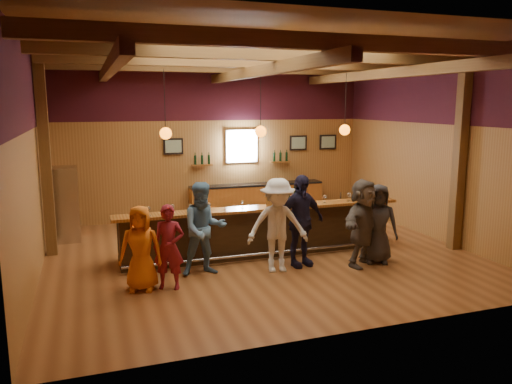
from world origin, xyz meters
TOP-DOWN VIEW (x-y plane):
  - room at (0.00, 0.06)m, footprint 9.04×9.00m
  - bar_counter at (0.02, 0.15)m, footprint 6.30×1.07m
  - back_bar_cabinet at (1.20, 3.72)m, footprint 4.00×0.52m
  - window at (0.80, 3.95)m, footprint 0.95×0.09m
  - framed_pictures at (1.67, 3.94)m, footprint 5.35×0.05m
  - wine_shelves at (0.80, 3.88)m, footprint 3.00×0.18m
  - pendant_lights at (0.00, 0.00)m, footprint 4.24×0.24m
  - stainless_fridge at (-4.10, 2.60)m, footprint 0.70×0.70m
  - customer_orange at (-2.70, -1.30)m, footprint 0.86×0.69m
  - customer_redvest at (-2.22, -1.39)m, footprint 0.66×0.55m
  - customer_denim at (-1.45, -0.85)m, footprint 0.89×0.69m
  - customer_white at (-0.05, -1.15)m, footprint 1.30×0.88m
  - customer_navy at (0.51, -0.97)m, footprint 1.17×0.65m
  - customer_brown at (1.73, -1.37)m, footprint 1.71×1.28m
  - customer_dark at (2.13, -1.30)m, footprint 0.95×0.80m
  - bartender at (0.92, 1.02)m, footprint 0.59×0.43m
  - ice_bucket at (0.23, -0.07)m, footprint 0.24×0.24m
  - bottle_a at (0.63, -0.06)m, footprint 0.07×0.07m
  - bottle_b at (0.78, -0.04)m, footprint 0.08×0.08m
  - glass_a at (-2.42, -0.25)m, footprint 0.08×0.08m
  - glass_b at (-1.95, -0.20)m, footprint 0.09×0.09m
  - glass_c at (-1.58, -0.21)m, footprint 0.08×0.08m
  - glass_d at (-1.22, -0.30)m, footprint 0.09×0.09m
  - glass_e at (-0.46, -0.15)m, footprint 0.07×0.07m
  - glass_f at (1.00, -0.26)m, footprint 0.07×0.07m
  - glass_g at (1.44, -0.20)m, footprint 0.08×0.08m
  - glass_h at (2.04, -0.22)m, footprint 0.09×0.09m

SIDE VIEW (x-z plane):
  - back_bar_cabinet at x=1.20m, z-range 0.00..0.95m
  - bar_counter at x=0.02m, z-range -0.03..1.08m
  - bartender at x=0.92m, z-range 0.00..1.47m
  - customer_orange at x=-2.70m, z-range 0.00..1.53m
  - customer_redvest at x=-2.22m, z-range 0.00..1.53m
  - customer_dark at x=2.13m, z-range 0.00..1.66m
  - customer_brown at x=1.73m, z-range 0.00..1.80m
  - stainless_fridge at x=-4.10m, z-range 0.00..1.80m
  - customer_denim at x=-1.45m, z-range 0.00..1.82m
  - customer_white at x=-0.05m, z-range 0.00..1.86m
  - customer_navy at x=0.51m, z-range 0.00..1.89m
  - glass_f at x=1.00m, z-range 1.14..1.30m
  - glass_e at x=-0.46m, z-range 1.14..1.31m
  - glass_c at x=-1.58m, z-range 1.15..1.32m
  - glass_g at x=1.44m, z-range 1.15..1.33m
  - ice_bucket at x=0.23m, z-range 1.11..1.37m
  - bottle_a at x=0.63m, z-range 1.07..1.41m
  - glass_a at x=-2.42m, z-range 1.15..1.34m
  - glass_b at x=-1.95m, z-range 1.15..1.34m
  - glass_d at x=-1.22m, z-range 1.15..1.34m
  - glass_h at x=2.04m, z-range 1.15..1.35m
  - bottle_b at x=0.78m, z-range 1.07..1.46m
  - wine_shelves at x=0.80m, z-range 1.47..1.77m
  - window at x=0.80m, z-range 1.57..2.52m
  - framed_pictures at x=1.67m, z-range 1.88..2.33m
  - pendant_lights at x=0.00m, z-range 2.02..3.39m
  - room at x=0.00m, z-range 0.95..5.47m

